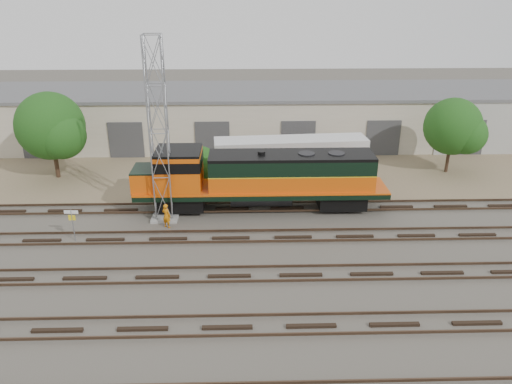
{
  "coord_description": "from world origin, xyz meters",
  "views": [
    {
      "loc": [
        -3.17,
        -26.84,
        15.16
      ],
      "look_at": [
        -2.32,
        4.0,
        2.2
      ],
      "focal_mm": 35.0,
      "sensor_mm": 36.0,
      "label": 1
    }
  ],
  "objects_px": {
    "locomotive": "(257,178)",
    "worker": "(166,216)",
    "signal_tower": "(159,135)",
    "semi_trailer": "(294,155)"
  },
  "relations": [
    {
      "from": "locomotive",
      "to": "worker",
      "type": "relative_size",
      "value": 10.45
    },
    {
      "from": "locomotive",
      "to": "semi_trailer",
      "type": "xyz_separation_m",
      "value": [
        3.15,
        5.21,
        -0.1
      ]
    },
    {
      "from": "locomotive",
      "to": "worker",
      "type": "bearing_deg",
      "value": -155.97
    },
    {
      "from": "locomotive",
      "to": "worker",
      "type": "xyz_separation_m",
      "value": [
        -6.11,
        -2.72,
        -1.6
      ]
    },
    {
      "from": "signal_tower",
      "to": "worker",
      "type": "xyz_separation_m",
      "value": [
        0.32,
        -1.44,
        -5.15
      ]
    },
    {
      "from": "locomotive",
      "to": "signal_tower",
      "type": "relative_size",
      "value": 1.45
    },
    {
      "from": "signal_tower",
      "to": "semi_trailer",
      "type": "distance_m",
      "value": 12.14
    },
    {
      "from": "signal_tower",
      "to": "worker",
      "type": "relative_size",
      "value": 7.19
    },
    {
      "from": "signal_tower",
      "to": "worker",
      "type": "bearing_deg",
      "value": -77.49
    },
    {
      "from": "worker",
      "to": "semi_trailer",
      "type": "height_order",
      "value": "semi_trailer"
    }
  ]
}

